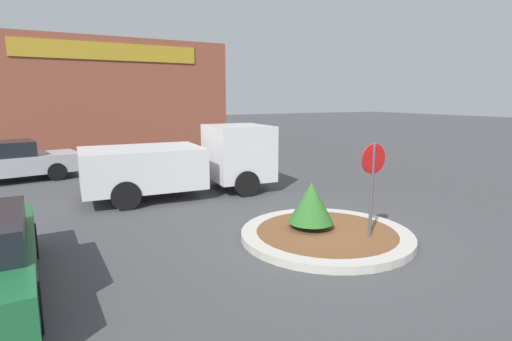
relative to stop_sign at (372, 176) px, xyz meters
name	(u,v)px	position (x,y,z in m)	size (l,w,h in m)	color
ground_plane	(326,238)	(-0.60, 0.68, -1.46)	(120.00, 120.00, 0.00)	#474749
traffic_island	(326,235)	(-0.60, 0.68, -1.38)	(3.73, 3.73, 0.16)	#BCB7AD
stop_sign	(372,176)	(0.00, 0.00, 0.00)	(0.62, 0.07, 2.14)	#4C4C51
island_shrub	(311,202)	(-0.77, 1.04, -0.70)	(1.01, 1.01, 1.05)	brown
utility_truck	(186,161)	(-1.96, 6.08, -0.40)	(5.94, 2.66, 2.14)	silver
storefront_building	(104,96)	(-2.32, 20.04, 1.67)	(13.39, 6.07, 6.26)	brown
parked_sedan_silver	(5,162)	(-7.15, 11.04, -0.71)	(4.97, 2.54, 1.48)	#B7B7BC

